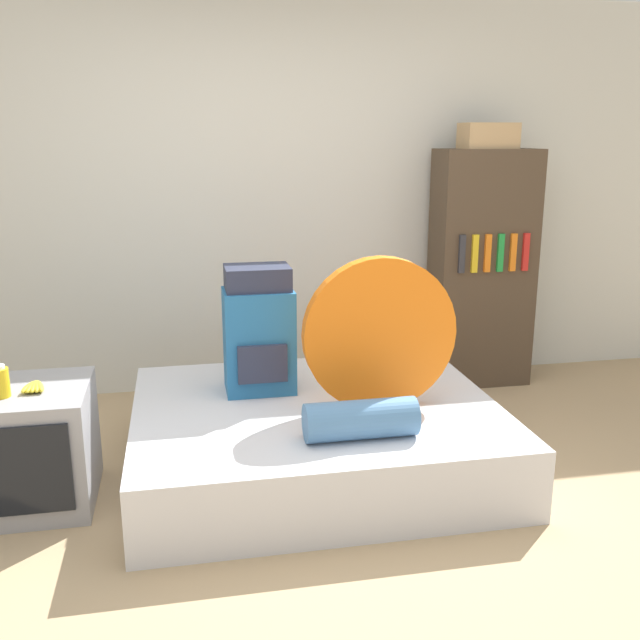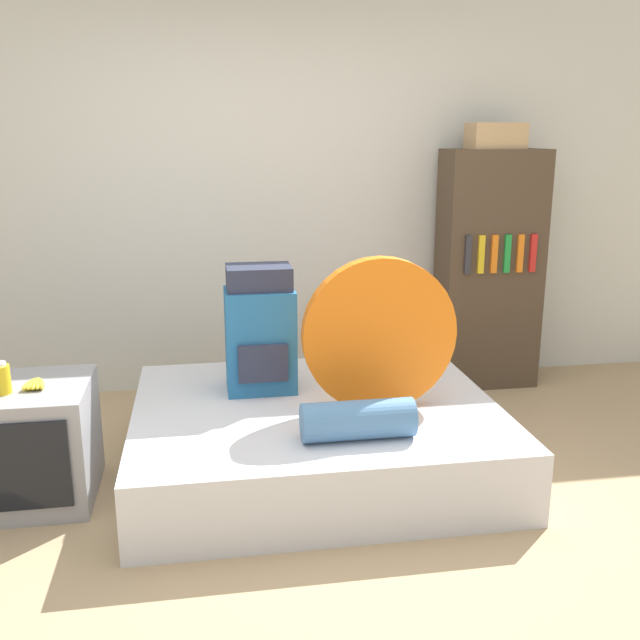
% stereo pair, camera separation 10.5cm
% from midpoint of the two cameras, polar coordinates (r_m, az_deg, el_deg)
% --- Properties ---
extents(ground_plane, '(16.00, 16.00, 0.00)m').
position_cam_midpoint_polar(ground_plane, '(3.29, 0.81, -16.81)').
color(ground_plane, tan).
extents(wall_back, '(8.00, 0.05, 2.60)m').
position_cam_midpoint_polar(wall_back, '(4.85, -3.52, 9.72)').
color(wall_back, silver).
rests_on(wall_back, ground_plane).
extents(bed, '(1.87, 1.56, 0.36)m').
position_cam_midpoint_polar(bed, '(3.80, 0.46, -9.22)').
color(bed, silver).
rests_on(bed, ground_plane).
extents(backpack, '(0.37, 0.31, 0.69)m').
position_cam_midpoint_polar(backpack, '(3.84, -4.03, -0.89)').
color(backpack, '#23669E').
rests_on(backpack, bed).
extents(tent_bag, '(0.78, 0.08, 0.78)m').
position_cam_midpoint_polar(tent_bag, '(3.57, 5.62, -1.16)').
color(tent_bag, orange).
rests_on(tent_bag, bed).
extents(sleeping_roll, '(0.52, 0.18, 0.18)m').
position_cam_midpoint_polar(sleeping_roll, '(3.30, 3.97, -7.99)').
color(sleeping_roll, teal).
rests_on(sleeping_roll, bed).
extents(television, '(0.57, 0.60, 0.57)m').
position_cam_midpoint_polar(television, '(3.71, -21.35, -9.13)').
color(television, '#939399').
rests_on(television, ground_plane).
extents(canister, '(0.09, 0.09, 0.15)m').
position_cam_midpoint_polar(canister, '(3.53, -23.42, -4.34)').
color(canister, gold).
rests_on(canister, television).
extents(banana_bunch, '(0.12, 0.15, 0.04)m').
position_cam_midpoint_polar(banana_bunch, '(3.57, -21.02, -4.78)').
color(banana_bunch, yellow).
rests_on(banana_bunch, television).
extents(bookshelf, '(0.68, 0.36, 1.62)m').
position_cam_midpoint_polar(bookshelf, '(5.04, 13.94, 3.89)').
color(bookshelf, '#473828').
rests_on(bookshelf, ground_plane).
extents(cardboard_box, '(0.35, 0.23, 0.17)m').
position_cam_midpoint_polar(cardboard_box, '(4.93, 14.48, 14.08)').
color(cardboard_box, tan).
rests_on(cardboard_box, bookshelf).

